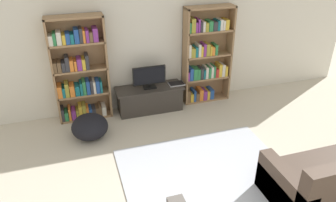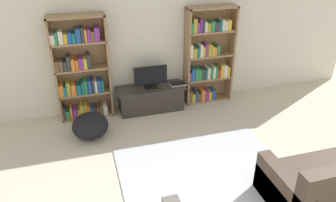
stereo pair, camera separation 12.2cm
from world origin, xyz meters
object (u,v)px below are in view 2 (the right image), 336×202
at_px(bookshelf_left, 81,71).
at_px(tv_stand, 151,98).
at_px(television, 151,77).
at_px(laptop, 178,84).
at_px(bookshelf_right, 207,57).
at_px(beanbag_ottoman, 90,126).

xyz_separation_m(bookshelf_left, tv_stand, (1.24, -0.12, -0.66)).
bearing_deg(television, tv_stand, 90.00).
bearing_deg(television, laptop, -0.67).
xyz_separation_m(bookshelf_left, bookshelf_right, (2.42, 0.00, 0.02)).
distance_m(tv_stand, television, 0.47).
height_order(bookshelf_left, beanbag_ottoman, bookshelf_left).
bearing_deg(laptop, beanbag_ottoman, -160.89).
height_order(television, laptop, television).
xyz_separation_m(television, laptop, (0.54, -0.01, -0.21)).
xyz_separation_m(tv_stand, television, (0.00, -0.02, 0.47)).
height_order(bookshelf_left, television, bookshelf_left).
relative_size(bookshelf_left, beanbag_ottoman, 3.14).
bearing_deg(beanbag_ottoman, television, 26.84).
xyz_separation_m(bookshelf_right, television, (-1.18, -0.14, -0.21)).
bearing_deg(tv_stand, laptop, -2.44).
relative_size(bookshelf_right, tv_stand, 1.48).
bearing_deg(bookshelf_left, tv_stand, -5.53).
bearing_deg(laptop, television, 179.33).
height_order(laptop, beanbag_ottoman, laptop).
distance_m(laptop, beanbag_ottoman, 1.87).
bearing_deg(beanbag_ottoman, bookshelf_left, 92.73).
relative_size(tv_stand, television, 2.06).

